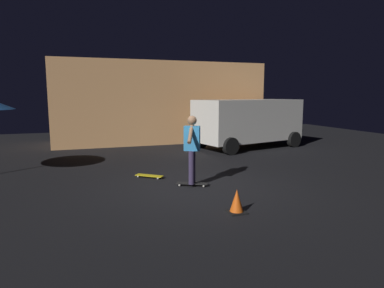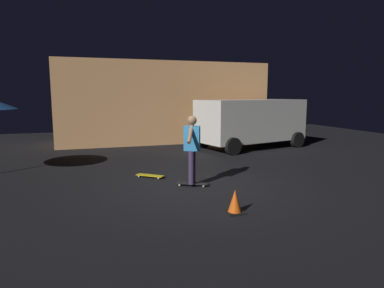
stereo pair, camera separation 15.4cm
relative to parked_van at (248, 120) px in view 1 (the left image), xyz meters
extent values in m
plane|color=black|center=(-4.17, -5.13, -1.16)|extent=(28.00, 28.00, 0.00)
cube|color=tan|center=(-3.05, 3.39, 0.70)|extent=(9.73, 3.01, 3.72)
cube|color=silver|center=(-0.01, 0.00, 0.02)|extent=(4.92, 2.95, 1.70)
cube|color=black|center=(2.20, 0.54, 0.37)|extent=(0.48, 1.71, 0.64)
cylinder|color=black|center=(1.45, 1.38, -0.83)|extent=(0.69, 0.37, 0.66)
cylinder|color=black|center=(1.93, -0.54, -0.83)|extent=(0.69, 0.37, 0.66)
cylinder|color=black|center=(-1.95, 0.54, -0.83)|extent=(0.69, 0.37, 0.66)
cylinder|color=black|center=(-1.47, -1.38, -0.83)|extent=(0.69, 0.37, 0.66)
cube|color=black|center=(-4.27, -5.03, -1.10)|extent=(0.79, 0.53, 0.02)
sphere|color=silver|center=(-3.96, -5.09, -1.13)|extent=(0.05, 0.05, 0.05)
sphere|color=silver|center=(-4.04, -5.24, -1.13)|extent=(0.05, 0.05, 0.05)
sphere|color=silver|center=(-4.50, -4.81, -1.13)|extent=(0.05, 0.05, 0.05)
sphere|color=silver|center=(-4.58, -4.96, -1.13)|extent=(0.05, 0.05, 0.05)
cube|color=gold|center=(-5.10, -3.87, -1.10)|extent=(0.73, 0.65, 0.02)
sphere|color=silver|center=(-4.81, -3.99, -1.13)|extent=(0.05, 0.05, 0.05)
sphere|color=silver|center=(-4.92, -4.12, -1.13)|extent=(0.05, 0.05, 0.05)
sphere|color=silver|center=(-5.28, -3.61, -1.13)|extent=(0.05, 0.05, 0.05)
sphere|color=silver|center=(-5.38, -3.75, -1.13)|extent=(0.05, 0.05, 0.05)
cylinder|color=#382D4C|center=(-4.22, -4.93, -0.68)|extent=(0.14, 0.14, 0.82)
cylinder|color=#382D4C|center=(-4.32, -5.12, -0.68)|extent=(0.14, 0.14, 0.82)
cube|color=#338CCC|center=(-4.27, -5.03, 0.03)|extent=(0.44, 0.37, 0.60)
sphere|color=#936B4C|center=(-4.27, -5.03, 0.46)|extent=(0.23, 0.23, 0.23)
cylinder|color=#936B4C|center=(-4.17, -4.83, 0.18)|extent=(0.33, 0.52, 0.46)
cylinder|color=#936B4C|center=(-4.37, -5.22, 0.18)|extent=(0.33, 0.52, 0.46)
cube|color=black|center=(-4.10, -7.13, -1.15)|extent=(0.34, 0.34, 0.03)
cone|color=#EA5914|center=(-4.10, -7.13, -0.93)|extent=(0.28, 0.28, 0.46)
camera|label=1|loc=(-6.96, -12.77, 1.09)|focal=31.79mm
camera|label=2|loc=(-6.81, -12.82, 1.09)|focal=31.79mm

